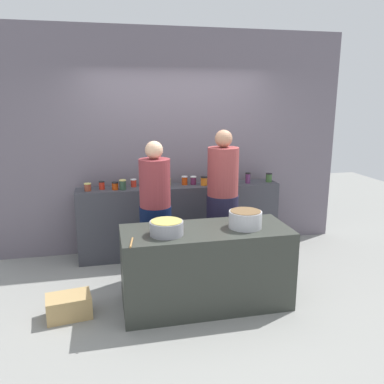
{
  "coord_description": "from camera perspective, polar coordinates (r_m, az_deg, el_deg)",
  "views": [
    {
      "loc": [
        -0.96,
        -3.95,
        2.11
      ],
      "look_at": [
        0.0,
        0.35,
        1.05
      ],
      "focal_mm": 37.01,
      "sensor_mm": 36.0,
      "label": 1
    }
  ],
  "objects": [
    {
      "name": "preserve_jar_4",
      "position": [
        5.24,
        -8.41,
        1.3
      ],
      "size": [
        0.08,
        0.08,
        0.1
      ],
      "color": "red",
      "rests_on": "display_shelf"
    },
    {
      "name": "preserve_jar_7",
      "position": [
        5.31,
        -1.08,
        1.68
      ],
      "size": [
        0.08,
        0.08,
        0.12
      ],
      "color": "#B6380E",
      "rests_on": "display_shelf"
    },
    {
      "name": "preserve_jar_6",
      "position": [
        5.27,
        -3.51,
        1.46
      ],
      "size": [
        0.08,
        0.08,
        0.1
      ],
      "color": "#60992C",
      "rests_on": "display_shelf"
    },
    {
      "name": "preserve_jar_12",
      "position": [
        5.46,
        8.06,
        2.03
      ],
      "size": [
        0.07,
        0.07,
        0.14
      ],
      "color": "#582B57",
      "rests_on": "display_shelf"
    },
    {
      "name": "wooden_spoon",
      "position": [
        3.64,
        -8.73,
        -7.22
      ],
      "size": [
        0.05,
        0.23,
        0.02
      ],
      "primitive_type": "cylinder",
      "rotation": [
        1.57,
        0.0,
        2.98
      ],
      "color": "#9E703D",
      "rests_on": "prep_table"
    },
    {
      "name": "ground",
      "position": [
        4.58,
        0.98,
        -13.91
      ],
      "size": [
        12.0,
        12.0,
        0.0
      ],
      "primitive_type": "plane",
      "color": "gray"
    },
    {
      "name": "preserve_jar_3",
      "position": [
        5.1,
        -9.95,
        1.04
      ],
      "size": [
        0.09,
        0.09,
        0.13
      ],
      "color": "#2D4935",
      "rests_on": "display_shelf"
    },
    {
      "name": "preserve_jar_8",
      "position": [
        5.33,
        0.2,
        1.7
      ],
      "size": [
        0.08,
        0.08,
        0.11
      ],
      "color": "#5B2145",
      "rests_on": "display_shelf"
    },
    {
      "name": "preserve_jar_10",
      "position": [
        5.34,
        4.83,
        1.65
      ],
      "size": [
        0.07,
        0.07,
        0.11
      ],
      "color": "olive",
      "rests_on": "display_shelf"
    },
    {
      "name": "storefront_wall",
      "position": [
        5.52,
        -2.5,
        7.17
      ],
      "size": [
        4.8,
        0.12,
        3.0
      ],
      "primitive_type": "cube",
      "color": "slate",
      "rests_on": "ground"
    },
    {
      "name": "cooking_pot_left",
      "position": [
        3.81,
        -3.68,
        -5.18
      ],
      "size": [
        0.33,
        0.33,
        0.14
      ],
      "color": "gray",
      "rests_on": "prep_table"
    },
    {
      "name": "display_shelf",
      "position": [
        5.39,
        -1.74,
        -4.07
      ],
      "size": [
        2.7,
        0.36,
        0.96
      ],
      "primitive_type": "cube",
      "color": "#393A42",
      "rests_on": "ground"
    },
    {
      "name": "prep_table",
      "position": [
        4.14,
        1.99,
        -10.74
      ],
      "size": [
        1.7,
        0.7,
        0.82
      ],
      "primitive_type": "cube",
      "color": "#30342E",
      "rests_on": "ground"
    },
    {
      "name": "preserve_jar_0",
      "position": [
        5.13,
        -14.8,
        0.7
      ],
      "size": [
        0.09,
        0.09,
        0.1
      ],
      "color": "brown",
      "rests_on": "display_shelf"
    },
    {
      "name": "cook_in_cap",
      "position": [
        4.86,
        4.39,
        -2.33
      ],
      "size": [
        0.39,
        0.39,
        1.74
      ],
      "color": "#1D1B32",
      "rests_on": "ground"
    },
    {
      "name": "preserve_jar_13",
      "position": [
        5.59,
        11.02,
        2.06
      ],
      "size": [
        0.09,
        0.09,
        0.12
      ],
      "color": "#36582D",
      "rests_on": "display_shelf"
    },
    {
      "name": "preserve_jar_9",
      "position": [
        5.28,
        1.74,
        1.62
      ],
      "size": [
        0.09,
        0.09,
        0.12
      ],
      "color": "orange",
      "rests_on": "display_shelf"
    },
    {
      "name": "preserve_jar_5",
      "position": [
        5.22,
        -5.75,
        1.41
      ],
      "size": [
        0.08,
        0.08,
        0.12
      ],
      "color": "olive",
      "rests_on": "display_shelf"
    },
    {
      "name": "preserve_jar_11",
      "position": [
        5.38,
        6.14,
        1.74
      ],
      "size": [
        0.08,
        0.08,
        0.12
      ],
      "color": "olive",
      "rests_on": "display_shelf"
    },
    {
      "name": "cooking_pot_center",
      "position": [
        4.04,
        7.68,
        -3.91
      ],
      "size": [
        0.33,
        0.33,
        0.18
      ],
      "color": "#B7B7BC",
      "rests_on": "prep_table"
    },
    {
      "name": "preserve_jar_1",
      "position": [
        5.18,
        -12.87,
        0.95
      ],
      "size": [
        0.08,
        0.08,
        0.1
      ],
      "color": "red",
      "rests_on": "display_shelf"
    },
    {
      "name": "bread_crate",
      "position": [
        4.22,
        -17.31,
        -15.43
      ],
      "size": [
        0.46,
        0.34,
        0.22
      ],
      "primitive_type": "cube",
      "rotation": [
        0.0,
        0.0,
        0.14
      ],
      "color": "tan",
      "rests_on": "ground"
    },
    {
      "name": "preserve_jar_2",
      "position": [
        5.12,
        -11.02,
        0.88
      ],
      "size": [
        0.08,
        0.08,
        0.1
      ],
      "color": "#B3380C",
      "rests_on": "display_shelf"
    },
    {
      "name": "cook_with_tongs",
      "position": [
        4.59,
        -5.27,
        -3.88
      ],
      "size": [
        0.37,
        0.37,
        1.64
      ],
      "color": "#0A1635",
      "rests_on": "ground"
    }
  ]
}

